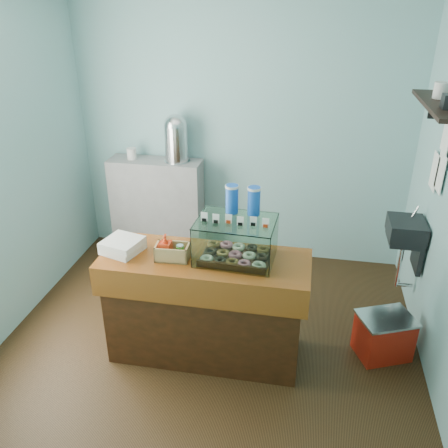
% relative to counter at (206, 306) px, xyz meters
% --- Properties ---
extents(ground, '(3.50, 3.50, 0.00)m').
position_rel_counter_xyz_m(ground, '(0.00, 0.25, -0.46)').
color(ground, black).
rests_on(ground, ground).
extents(room_shell, '(3.54, 3.04, 2.82)m').
position_rel_counter_xyz_m(room_shell, '(0.03, 0.26, 1.25)').
color(room_shell, '#7EB8B8').
rests_on(room_shell, ground).
extents(counter, '(1.60, 0.60, 0.90)m').
position_rel_counter_xyz_m(counter, '(0.00, 0.00, 0.00)').
color(counter, '#421D0C').
rests_on(counter, ground).
extents(back_shelf, '(1.00, 0.32, 1.10)m').
position_rel_counter_xyz_m(back_shelf, '(-0.90, 1.57, 0.09)').
color(back_shelf, gray).
rests_on(back_shelf, ground).
extents(display_case, '(0.60, 0.45, 0.54)m').
position_rel_counter_xyz_m(display_case, '(0.24, 0.07, 0.61)').
color(display_case, '#321A0F').
rests_on(display_case, counter).
extents(condiment_crate, '(0.26, 0.16, 0.20)m').
position_rel_counter_xyz_m(condiment_crate, '(-0.25, -0.05, 0.51)').
color(condiment_crate, tan).
rests_on(condiment_crate, counter).
extents(pastry_boxes, '(0.34, 0.34, 0.11)m').
position_rel_counter_xyz_m(pastry_boxes, '(-0.64, -0.02, 0.50)').
color(pastry_boxes, silver).
rests_on(pastry_boxes, counter).
extents(coffee_urn, '(0.27, 0.27, 0.50)m').
position_rel_counter_xyz_m(coffee_urn, '(-0.65, 1.58, 0.90)').
color(coffee_urn, silver).
rests_on(coffee_urn, back_shelf).
extents(red_cooler, '(0.52, 0.46, 0.37)m').
position_rel_counter_xyz_m(red_cooler, '(1.43, 0.24, -0.27)').
color(red_cooler, '#B51D0E').
rests_on(red_cooler, ground).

